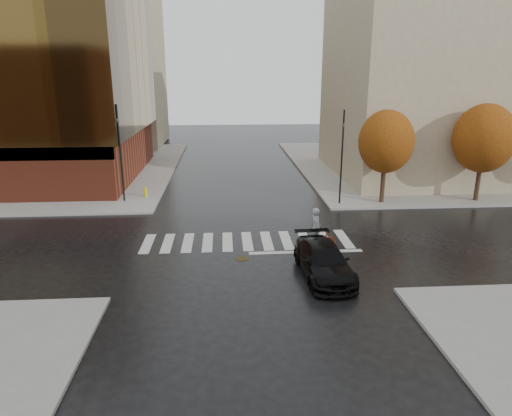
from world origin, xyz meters
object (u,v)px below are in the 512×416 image
Objects in this scene: cyclist at (317,236)px; fire_hydrant at (146,192)px; traffic_light_ne at (342,152)px; sedan at (324,261)px; traffic_light_nw at (120,148)px.

cyclist is 3.21× the size of fire_hydrant.
traffic_light_ne reaches higher than fire_hydrant.
traffic_light_ne is at bearing 69.63° from sedan.
fire_hydrant is (-10.71, 11.00, -0.24)m from cyclist.
fire_hydrant is at bearing 36.63° from cyclist.
traffic_light_ne is 14.63m from fire_hydrant.
traffic_light_nw reaches higher than sedan.
traffic_light_ne is (15.38, -1.72, -0.20)m from traffic_light_nw.
traffic_light_nw is at bearing 128.70° from sedan.
cyclist is 9.40m from traffic_light_ne.
fire_hydrant is (-14.00, 2.72, -3.24)m from traffic_light_ne.
traffic_light_ne is 9.04× the size of fire_hydrant.
sedan is 17.62m from fire_hydrant.
fire_hydrant is (1.38, 1.00, -3.45)m from traffic_light_nw.
sedan is 0.75× the size of traffic_light_nw.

